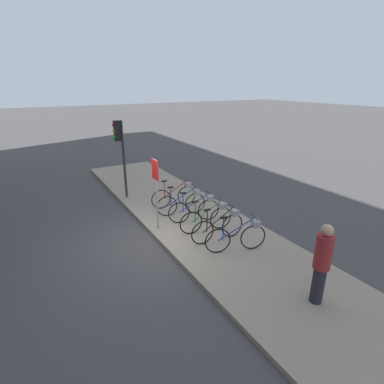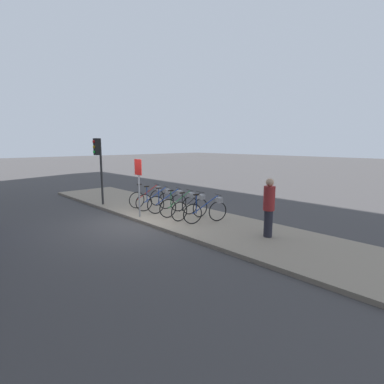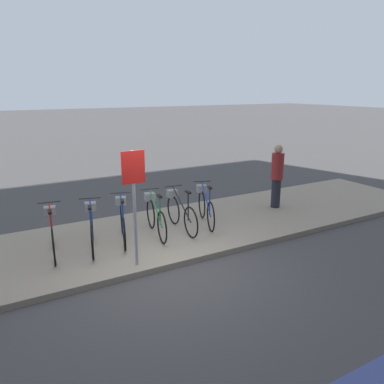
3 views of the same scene
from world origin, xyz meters
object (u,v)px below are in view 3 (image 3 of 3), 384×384
Objects in this scene: parked_bicycle_0 at (52,232)px; parked_bicycle_2 at (122,220)px; parked_bicycle_3 at (155,215)px; pedestrian at (277,175)px; parked_bicycle_5 at (205,205)px; parked_bicycle_1 at (92,227)px; parked_bicycle_4 at (180,211)px; sign_post at (134,189)px.

parked_bicycle_2 is (1.49, -0.02, 0.00)m from parked_bicycle_0.
parked_bicycle_2 is 0.78m from parked_bicycle_3.
pedestrian reaches higher than parked_bicycle_2.
parked_bicycle_0 is 3.66m from parked_bicycle_5.
parked_bicycle_1 is 0.98× the size of parked_bicycle_3.
parked_bicycle_1 is 1.01× the size of parked_bicycle_2.
parked_bicycle_3 is 3.87m from pedestrian.
parked_bicycle_3 is 0.99× the size of parked_bicycle_4.
parked_bicycle_2 is at bearing 7.63° from parked_bicycle_1.
parked_bicycle_1 is 0.97× the size of parked_bicycle_4.
parked_bicycle_1 is 2.89m from parked_bicycle_5.
parked_bicycle_0 is 1.03× the size of parked_bicycle_2.
parked_bicycle_3 is 0.65m from parked_bicycle_4.
parked_bicycle_4 is at bearing 38.52° from sign_post.
parked_bicycle_0 is 1.49m from parked_bicycle_2.
sign_post reaches higher than parked_bicycle_4.
parked_bicycle_1 is 2.13m from parked_bicycle_4.
parked_bicycle_0 is at bearing -178.58° from pedestrian.
parked_bicycle_5 is (2.17, 0.03, 0.00)m from parked_bicycle_2.
parked_bicycle_0 and parked_bicycle_4 have the same top height.
parked_bicycle_4 is at bearing -1.25° from parked_bicycle_0.
pedestrian is (3.18, 0.21, 0.49)m from parked_bicycle_4.
parked_bicycle_2 and parked_bicycle_4 have the same top height.
pedestrian is 5.05m from sign_post.
pedestrian reaches higher than parked_bicycle_0.
parked_bicycle_3 is at bearing -177.73° from parked_bicycle_5.
parked_bicycle_1 is (0.78, -0.11, 0.00)m from parked_bicycle_0.
pedestrian is 0.81× the size of sign_post.
parked_bicycle_2 is at bearing -179.21° from parked_bicycle_5.
parked_bicycle_5 is at bearing 0.18° from parked_bicycle_0.
parked_bicycle_3 is at bearing 178.27° from parked_bicycle_4.
parked_bicycle_1 is at bearing -177.51° from parked_bicycle_5.
parked_bicycle_5 is at bearing 2.27° from parked_bicycle_3.
parked_bicycle_3 and parked_bicycle_4 have the same top height.
parked_bicycle_4 is (0.65, -0.02, 0.00)m from parked_bicycle_3.
pedestrian reaches higher than parked_bicycle_5.
parked_bicycle_1 is at bearing -177.31° from parked_bicycle_3.
sign_post is at bearing -97.94° from parked_bicycle_2.
sign_post is at bearing -141.48° from parked_bicycle_4.
parked_bicycle_2 is at bearing -177.89° from pedestrian.
parked_bicycle_0 and parked_bicycle_5 have the same top height.
parked_bicycle_3 is (2.27, -0.04, 0.00)m from parked_bicycle_0.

